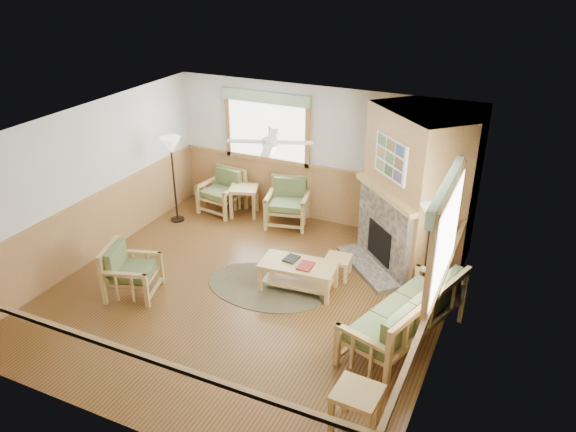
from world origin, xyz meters
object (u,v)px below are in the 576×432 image
at_px(sofa, 405,314).
at_px(footstool, 338,267).
at_px(end_table_sofa, 356,411).
at_px(armchair_back_right, 288,203).
at_px(end_table_chairs, 244,201).
at_px(armchair_back_left, 222,192).
at_px(floor_lamp_left, 174,180).
at_px(coffee_table, 298,276).
at_px(floor_lamp_right, 427,252).
at_px(armchair_left, 132,271).

height_order(sofa, footstool, sofa).
xyz_separation_m(end_table_sofa, footstool, (-1.34, 3.03, -0.11)).
xyz_separation_m(armchair_back_right, end_table_chairs, (-0.98, 0.00, -0.14)).
distance_m(armchair_back_left, floor_lamp_left, 1.07).
distance_m(coffee_table, floor_lamp_left, 3.54).
xyz_separation_m(armchair_back_left, floor_lamp_right, (4.50, -1.43, 0.37)).
relative_size(armchair_back_left, end_table_chairs, 1.41).
distance_m(coffee_table, footstool, 0.78).
distance_m(armchair_back_right, footstool, 2.17).
bearing_deg(floor_lamp_left, armchair_back_left, 51.75).
height_order(armchair_left, floor_lamp_right, floor_lamp_right).
height_order(coffee_table, end_table_chairs, end_table_chairs).
distance_m(sofa, end_table_chairs, 4.82).
bearing_deg(sofa, floor_lamp_left, -92.81).
bearing_deg(end_table_chairs, sofa, -34.11).
bearing_deg(coffee_table, floor_lamp_left, 153.03).
relative_size(armchair_back_right, floor_lamp_right, 0.56).
bearing_deg(floor_lamp_left, end_table_sofa, -36.34).
bearing_deg(coffee_table, footstool, 50.16).
xyz_separation_m(armchair_back_left, end_table_chairs, (0.51, 0.03, -0.13)).
bearing_deg(sofa, armchair_left, -64.30).
height_order(end_table_sofa, floor_lamp_right, floor_lamp_right).
bearing_deg(end_table_sofa, coffee_table, 126.56).
relative_size(armchair_left, floor_lamp_right, 0.52).
xyz_separation_m(end_table_sofa, floor_lamp_right, (0.09, 3.02, 0.51)).
bearing_deg(armchair_left, end_table_sofa, -123.65).
height_order(sofa, armchair_left, sofa).
relative_size(floor_lamp_left, floor_lamp_right, 1.09).
xyz_separation_m(end_table_chairs, footstool, (2.57, -1.45, -0.13)).
distance_m(armchair_back_left, footstool, 3.40).
relative_size(sofa, end_table_chairs, 3.33).
distance_m(sofa, floor_lamp_left, 5.46).
distance_m(armchair_back_right, end_table_sofa, 5.36).
bearing_deg(end_table_chairs, floor_lamp_right, -20.07).
bearing_deg(end_table_sofa, floor_lamp_left, 143.66).
bearing_deg(armchair_back_right, coffee_table, -74.72).
bearing_deg(sofa, floor_lamp_right, -162.27).
xyz_separation_m(coffee_table, floor_lamp_right, (1.86, 0.63, 0.56)).
bearing_deg(end_table_chairs, armchair_back_right, 0.00).
relative_size(armchair_left, end_table_sofa, 1.45).
bearing_deg(coffee_table, armchair_left, -157.71).
distance_m(armchair_back_right, floor_lamp_left, 2.27).
relative_size(sofa, footstool, 4.92).
xyz_separation_m(armchair_back_left, footstool, (3.08, -1.41, -0.25)).
relative_size(armchair_back_right, floor_lamp_left, 0.51).
height_order(end_table_sofa, footstool, end_table_sofa).
distance_m(sofa, coffee_table, 1.98).
distance_m(coffee_table, end_table_sofa, 2.98).
height_order(end_table_sofa, floor_lamp_left, floor_lamp_left).
xyz_separation_m(sofa, floor_lamp_right, (0.00, 1.25, 0.33)).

